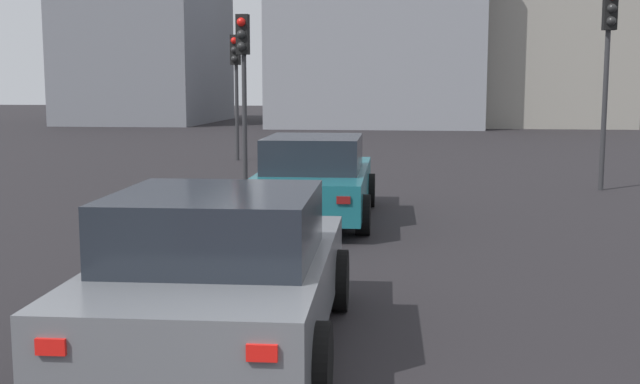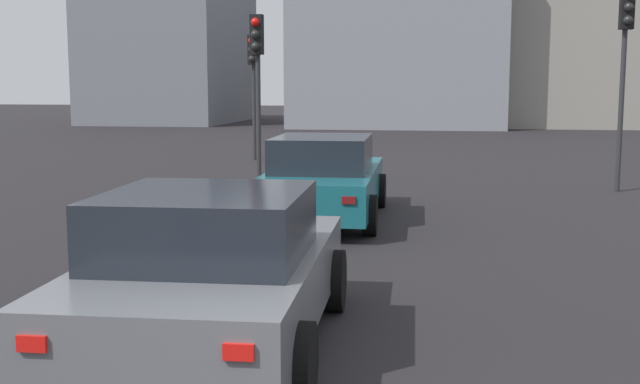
% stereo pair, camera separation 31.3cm
% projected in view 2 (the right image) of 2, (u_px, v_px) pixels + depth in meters
% --- Properties ---
extents(car_teal_right_lead, '(4.75, 2.10, 1.45)m').
position_uv_depth(car_teal_right_lead, '(324.00, 179.00, 13.77)').
color(car_teal_right_lead, '#19606B').
rests_on(car_teal_right_lead, ground_plane).
extents(car_grey_right_second, '(4.13, 2.22, 1.44)m').
position_uv_depth(car_grey_right_second, '(212.00, 271.00, 7.02)').
color(car_grey_right_second, slate).
rests_on(car_grey_right_second, ground_plane).
extents(traffic_light_near_left, '(0.32, 0.29, 4.39)m').
position_uv_depth(traffic_light_near_left, '(625.00, 46.00, 16.94)').
color(traffic_light_near_left, '#2D2D30').
rests_on(traffic_light_near_left, ground_plane).
extents(traffic_light_near_right, '(0.32, 0.30, 3.90)m').
position_uv_depth(traffic_light_near_right, '(257.00, 63.00, 18.20)').
color(traffic_light_near_right, '#2D2D30').
rests_on(traffic_light_near_right, ground_plane).
extents(traffic_light_far_left, '(0.32, 0.30, 3.80)m').
position_uv_depth(traffic_light_far_left, '(253.00, 70.00, 24.15)').
color(traffic_light_far_left, '#2D2D30').
rests_on(traffic_light_far_left, ground_plane).
extents(building_facade_left, '(9.96, 11.02, 13.35)m').
position_uv_depth(building_facade_left, '(545.00, 6.00, 44.74)').
color(building_facade_left, gray).
rests_on(building_facade_left, ground_plane).
extents(building_facade_center, '(8.61, 11.25, 9.34)m').
position_uv_depth(building_facade_center, '(399.00, 41.00, 43.65)').
color(building_facade_center, gray).
rests_on(building_facade_center, ground_plane).
extents(building_facade_right, '(11.57, 7.88, 8.25)m').
position_uv_depth(building_facade_right, '(172.00, 54.00, 48.64)').
color(building_facade_right, slate).
rests_on(building_facade_right, ground_plane).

